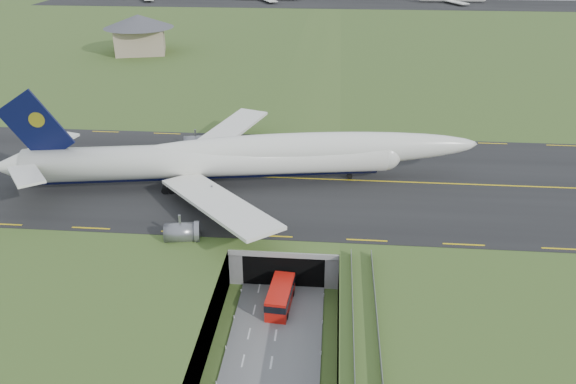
{
  "coord_description": "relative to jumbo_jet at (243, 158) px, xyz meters",
  "views": [
    {
      "loc": [
        6.49,
        -59.8,
        48.95
      ],
      "look_at": [
        -0.36,
        20.0,
        9.68
      ],
      "focal_mm": 35.0,
      "sensor_mm": 36.0,
      "label": 1
    }
  ],
  "objects": [
    {
      "name": "taxiway",
      "position": [
        9.15,
        2.74,
        -4.93
      ],
      "size": [
        800.0,
        44.0,
        0.18
      ],
      "primitive_type": "cube",
      "color": "black",
      "rests_on": "airfield_deck"
    },
    {
      "name": "shuttle_tram",
      "position": [
        9.15,
        -27.09,
        -9.26
      ],
      "size": [
        3.62,
        8.11,
        3.21
      ],
      "rotation": [
        0.0,
        0.0,
        -0.08
      ],
      "color": "red",
      "rests_on": "ground"
    },
    {
      "name": "jumbo_jet",
      "position": [
        0.0,
        0.0,
        0.0
      ],
      "size": [
        85.24,
        55.83,
        18.74
      ],
      "rotation": [
        0.0,
        0.0,
        0.17
      ],
      "color": "white",
      "rests_on": "ground"
    },
    {
      "name": "service_building",
      "position": [
        -52.94,
        104.21,
        2.71
      ],
      "size": [
        29.33,
        29.33,
        13.06
      ],
      "rotation": [
        0.0,
        0.0,
        0.26
      ],
      "color": "tan",
      "rests_on": "ground"
    },
    {
      "name": "ground",
      "position": [
        9.15,
        -30.26,
        -11.02
      ],
      "size": [
        900.0,
        900.0,
        0.0
      ],
      "primitive_type": "plane",
      "color": "#375220",
      "rests_on": "ground"
    },
    {
      "name": "tunnel_portal",
      "position": [
        9.15,
        -13.55,
        -7.69
      ],
      "size": [
        17.0,
        22.3,
        6.0
      ],
      "color": "gray",
      "rests_on": "ground"
    },
    {
      "name": "trench_road",
      "position": [
        9.15,
        -37.76,
        -10.92
      ],
      "size": [
        12.0,
        75.0,
        0.2
      ],
      "primitive_type": "cube",
      "color": "slate",
      "rests_on": "ground"
    },
    {
      "name": "airfield_deck",
      "position": [
        9.15,
        -30.26,
        -8.02
      ],
      "size": [
        800.0,
        800.0,
        6.0
      ],
      "primitive_type": "cube",
      "color": "gray",
      "rests_on": "ground"
    }
  ]
}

